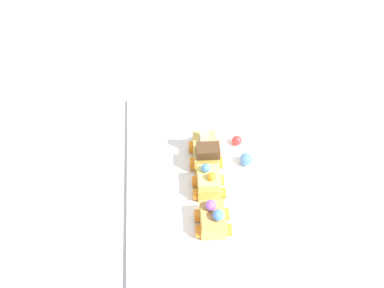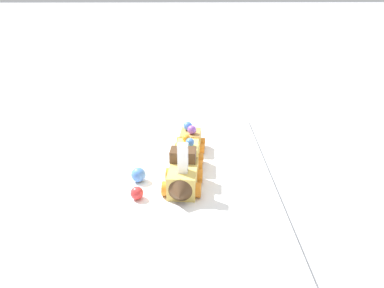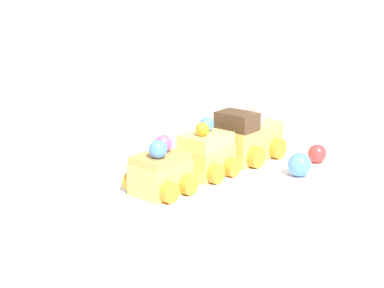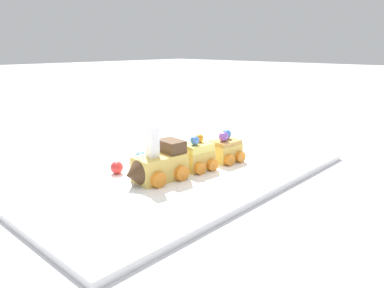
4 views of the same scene
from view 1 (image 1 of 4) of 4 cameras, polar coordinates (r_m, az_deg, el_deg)
name	(u,v)px [view 1 (image 1 of 4)]	position (r m, az deg, el deg)	size (l,w,h in m)	color
ground_plane	(210,184)	(0.69, 3.39, -7.60)	(10.00, 10.00, 0.00)	#B2B2B7
display_board	(210,182)	(0.68, 3.41, -7.30)	(0.67, 0.37, 0.01)	white
cake_train_locomotive	(205,148)	(0.70, 2.50, -0.75)	(0.13, 0.08, 0.10)	#E0BC56
cake_car_lemon	(209,183)	(0.64, 3.22, -7.41)	(0.07, 0.07, 0.07)	#E0BC56
cake_car_caramel	(213,219)	(0.59, 4.01, -14.10)	(0.07, 0.07, 0.07)	#E0BC56
gumball_blue	(246,159)	(0.71, 10.24, -2.88)	(0.03, 0.03, 0.03)	#4C84E0
gumball_red	(237,140)	(0.75, 8.54, 0.67)	(0.03, 0.03, 0.03)	red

